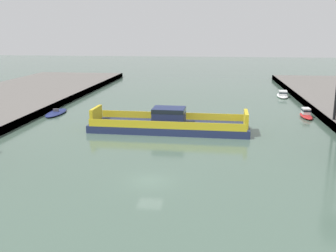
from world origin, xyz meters
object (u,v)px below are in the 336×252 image
object	(u,v)px
moored_boat_near_left	(56,113)
moored_boat_mid_left	(283,94)
moored_boat_near_right	(306,114)
chain_ferry	(169,124)

from	to	relation	value
moored_boat_near_left	moored_boat_mid_left	size ratio (longest dim) A/B	0.99
moored_boat_near_right	moored_boat_mid_left	distance (m)	22.42
chain_ferry	moored_boat_mid_left	distance (m)	41.27
moored_boat_near_left	moored_boat_near_right	xyz separation A→B (m)	(44.87, 2.57, 0.35)
chain_ferry	moored_boat_near_left	xyz separation A→B (m)	(-22.01, 9.61, -0.82)
moored_boat_near_left	moored_boat_mid_left	distance (m)	51.04
moored_boat_near_left	moored_boat_mid_left	world-z (taller)	moored_boat_mid_left
chain_ferry	moored_boat_near_right	distance (m)	25.91
chain_ferry	moored_boat_mid_left	size ratio (longest dim) A/B	2.99
chain_ferry	moored_boat_near_right	world-z (taller)	chain_ferry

